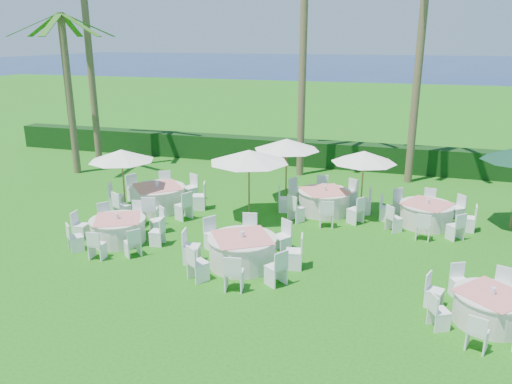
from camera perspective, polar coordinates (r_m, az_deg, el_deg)
ground at (r=13.46m, az=-0.98°, el=-9.17°), size 120.00×120.00×0.00m
hedge at (r=24.36m, az=7.71°, el=4.33°), size 34.00×1.00×1.20m
ocean at (r=113.69m, az=15.44°, el=13.66°), size 260.00×260.00×0.00m
banquet_table_a at (r=15.81m, az=-15.48°, el=-4.14°), size 2.95×2.95×0.90m
banquet_table_b at (r=13.69m, az=-1.58°, el=-6.69°), size 3.29×3.29×0.99m
banquet_table_c at (r=12.24m, az=25.23°, el=-11.87°), size 2.75×2.75×0.86m
banquet_table_d at (r=18.38m, az=-11.15°, el=-0.60°), size 3.41×3.41×1.03m
banquet_table_e at (r=17.89m, az=7.81°, el=-1.00°), size 3.26×3.26×0.98m
banquet_table_f at (r=17.45m, az=18.89°, el=-2.39°), size 3.04×3.04×0.92m
umbrella_a at (r=17.97m, az=-15.14°, el=4.07°), size 2.27×2.27×2.27m
umbrella_b at (r=16.63m, az=-0.82°, el=4.11°), size 2.70×2.70×2.42m
umbrella_c at (r=18.63m, az=3.53°, el=5.45°), size 2.48×2.48×2.40m
umbrella_d at (r=17.34m, az=12.23°, el=3.95°), size 2.23×2.23×2.32m
palm_a at (r=25.28m, az=-18.65°, el=16.14°), size 4.40×4.12×10.79m
palm_c at (r=22.05m, az=5.46°, el=17.81°), size 4.22×4.38×11.49m
palm_d at (r=21.83m, az=18.14°, el=14.14°), size 4.41×4.09×9.30m
palm_f at (r=23.89m, az=-20.66°, el=11.25°), size 4.34×4.29×7.01m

